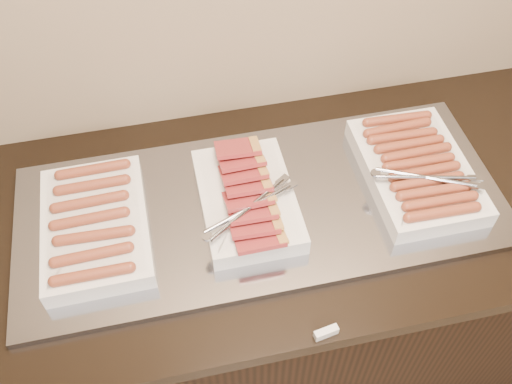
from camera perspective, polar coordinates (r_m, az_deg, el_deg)
counter at (r=1.80m, az=-0.34°, el=-10.46°), size 2.06×0.76×0.90m
warming_tray at (r=1.42m, az=0.55°, el=-1.43°), size 1.20×0.50×0.02m
dish_left at (r=1.39m, az=-15.78°, el=-3.20°), size 0.25×0.37×0.07m
dish_center at (r=1.38m, az=-0.87°, el=-0.71°), size 0.26×0.36×0.09m
dish_right at (r=1.50m, az=15.78°, el=2.18°), size 0.27×0.38×0.08m
label_holder at (r=1.25m, az=7.02°, el=-13.77°), size 0.06×0.02×0.02m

